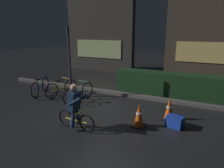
{
  "coord_description": "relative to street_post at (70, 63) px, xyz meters",
  "views": [
    {
      "loc": [
        2.91,
        -5.01,
        2.58
      ],
      "look_at": [
        0.2,
        0.6,
        0.9
      ],
      "focal_mm": 32.44,
      "sensor_mm": 36.0,
      "label": 1
    }
  ],
  "objects": [
    {
      "name": "hedge_row",
      "position": [
        3.69,
        1.9,
        -0.9
      ],
      "size": [
        4.8,
        0.7,
        0.91
      ],
      "primitive_type": "cube",
      "color": "#19381C",
      "rests_on": "ground"
    },
    {
      "name": "parked_bike_left_mid",
      "position": [
        -0.4,
        -0.1,
        -1.03
      ],
      "size": [
        0.49,
        1.47,
        0.69
      ],
      "rotation": [
        0.0,
        0.0,
        1.33
      ],
      "color": "black",
      "rests_on": "ground"
    },
    {
      "name": "blue_crate",
      "position": [
        4.14,
        -0.9,
        -1.2
      ],
      "size": [
        0.5,
        0.42,
        0.3
      ],
      "primitive_type": "cube",
      "rotation": [
        0.0,
        0.0,
        -0.24
      ],
      "color": "#193DB7",
      "rests_on": "ground"
    },
    {
      "name": "traffic_cone_near",
      "position": [
        3.25,
        -1.3,
        -1.03
      ],
      "size": [
        0.36,
        0.36,
        0.66
      ],
      "color": "black",
      "rests_on": "ground"
    },
    {
      "name": "ground_plane",
      "position": [
        1.89,
        -1.2,
        -1.35
      ],
      "size": [
        40.0,
        40.0,
        0.0
      ],
      "primitive_type": "plane",
      "color": "black"
    },
    {
      "name": "parked_bike_leftmost",
      "position": [
        -1.33,
        -0.3,
        -1.02
      ],
      "size": [
        0.58,
        1.48,
        0.72
      ],
      "rotation": [
        0.0,
        0.0,
        1.9
      ],
      "color": "black",
      "rests_on": "ground"
    },
    {
      "name": "cyclist",
      "position": [
        1.77,
        -2.15,
        -0.72
      ],
      "size": [
        1.19,
        0.53,
        1.25
      ],
      "rotation": [
        0.0,
        0.0,
        -0.05
      ],
      "color": "black",
      "rests_on": "ground"
    },
    {
      "name": "sidewalk_curb",
      "position": [
        1.89,
        1.0,
        -1.29
      ],
      "size": [
        12.0,
        0.24,
        0.12
      ],
      "primitive_type": "cube",
      "color": "#56544F",
      "rests_on": "ground"
    },
    {
      "name": "storefront_left",
      "position": [
        -1.59,
        5.3,
        0.97
      ],
      "size": [
        4.46,
        0.54,
        4.67
      ],
      "color": "#383330",
      "rests_on": "ground"
    },
    {
      "name": "storefront_right",
      "position": [
        4.54,
        6.0,
        0.86
      ],
      "size": [
        4.25,
        0.54,
        4.44
      ],
      "color": "#42382D",
      "rests_on": "ground"
    },
    {
      "name": "parked_bike_center_left",
      "position": [
        0.59,
        -0.32,
        -1.02
      ],
      "size": [
        0.46,
        1.55,
        0.72
      ],
      "rotation": [
        0.0,
        0.0,
        1.42
      ],
      "color": "black",
      "rests_on": "ground"
    },
    {
      "name": "traffic_cone_far",
      "position": [
        3.9,
        -0.48,
        -1.03
      ],
      "size": [
        0.36,
        0.36,
        0.67
      ],
      "color": "black",
      "rests_on": "ground"
    },
    {
      "name": "street_post",
      "position": [
        0.0,
        0.0,
        0.0
      ],
      "size": [
        0.1,
        0.1,
        2.7
      ],
      "primitive_type": "cylinder",
      "color": "#2D2D33",
      "rests_on": "ground"
    }
  ]
}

